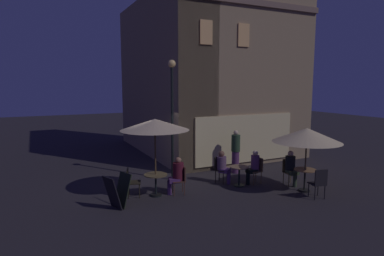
{
  "coord_description": "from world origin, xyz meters",
  "views": [
    {
      "loc": [
        -3.88,
        -10.96,
        3.65
      ],
      "look_at": [
        1.34,
        -0.22,
        2.03
      ],
      "focal_mm": 30.52,
      "sensor_mm": 36.0,
      "label": 1
    }
  ],
  "objects": [
    {
      "name": "cafe_table_0",
      "position": [
        -0.43,
        -1.15,
        0.54
      ],
      "size": [
        0.76,
        0.76,
        0.73
      ],
      "color": "black",
      "rests_on": "ground"
    },
    {
      "name": "cafe_table_1",
      "position": [
        4.29,
        -2.95,
        0.56
      ],
      "size": [
        0.73,
        0.73,
        0.77
      ],
      "color": "black",
      "rests_on": "ground"
    },
    {
      "name": "cafe_building",
      "position": [
        3.34,
        3.7,
        3.97
      ],
      "size": [
        7.11,
        9.08,
        7.95
      ],
      "color": "#947A5C",
      "rests_on": "ground"
    },
    {
      "name": "patron_standing_4",
      "position": [
        3.47,
        0.06,
        0.89
      ],
      "size": [
        0.36,
        0.36,
        1.78
      ],
      "rotation": [
        0.0,
        0.0,
        2.2
      ],
      "color": "#5B3160",
      "rests_on": "ground"
    },
    {
      "name": "street_lamp_near_corner",
      "position": [
        0.76,
        0.28,
        2.95
      ],
      "size": [
        0.29,
        0.29,
        4.52
      ],
      "color": "black",
      "rests_on": "ground"
    },
    {
      "name": "cafe_chair_5",
      "position": [
        3.39,
        -1.49,
        0.57
      ],
      "size": [
        0.43,
        0.43,
        0.96
      ],
      "rotation": [
        0.0,
        0.0,
        3.11
      ],
      "color": "brown",
      "rests_on": "ground"
    },
    {
      "name": "patron_seated_3",
      "position": [
        3.24,
        -1.48,
        0.69
      ],
      "size": [
        0.52,
        0.32,
        1.24
      ],
      "rotation": [
        0.0,
        0.0,
        3.11
      ],
      "color": "black",
      "rests_on": "ground"
    },
    {
      "name": "ground_plane",
      "position": [
        0.0,
        0.0,
        0.0
      ],
      "size": [
        60.0,
        60.0,
        0.0
      ],
      "primitive_type": "plane",
      "color": "#292429"
    },
    {
      "name": "patron_seated_2",
      "position": [
        2.26,
        -0.92,
        0.69
      ],
      "size": [
        0.51,
        0.55,
        1.21
      ],
      "rotation": [
        0.0,
        0.0,
        -0.99
      ],
      "color": "#59326E",
      "rests_on": "ground"
    },
    {
      "name": "cafe_table_2",
      "position": [
        2.62,
        -1.46,
        0.5
      ],
      "size": [
        0.67,
        0.67,
        0.71
      ],
      "color": "black",
      "rests_on": "ground"
    },
    {
      "name": "cafe_chair_2",
      "position": [
        4.37,
        -2.06,
        0.55
      ],
      "size": [
        0.42,
        0.42,
        0.92
      ],
      "rotation": [
        0.0,
        0.0,
        -1.65
      ],
      "color": "brown",
      "rests_on": "ground"
    },
    {
      "name": "patio_umbrella_0",
      "position": [
        -0.43,
        -1.15,
        2.35
      ],
      "size": [
        2.21,
        2.21,
        2.54
      ],
      "color": "black",
      "rests_on": "ground"
    },
    {
      "name": "cafe_chair_3",
      "position": [
        4.13,
        -3.71,
        0.58
      ],
      "size": [
        0.52,
        0.52,
        0.98
      ],
      "rotation": [
        0.0,
        0.0,
        1.36
      ],
      "color": "black",
      "rests_on": "ground"
    },
    {
      "name": "patio_umbrella_1",
      "position": [
        4.29,
        -2.95,
        1.94
      ],
      "size": [
        2.29,
        2.29,
        2.19
      ],
      "color": "black",
      "rests_on": "ground"
    },
    {
      "name": "cafe_chair_0",
      "position": [
        0.39,
        -1.35,
        0.56
      ],
      "size": [
        0.52,
        0.52,
        0.94
      ],
      "rotation": [
        0.0,
        0.0,
        2.91
      ],
      "color": "#4F2F27",
      "rests_on": "ground"
    },
    {
      "name": "cafe_chair_1",
      "position": [
        -1.19,
        -0.91,
        0.57
      ],
      "size": [
        0.54,
        0.54,
        0.93
      ],
      "rotation": [
        0.0,
        0.0,
        -0.31
      ],
      "color": "black",
      "rests_on": "ground"
    },
    {
      "name": "patron_seated_1",
      "position": [
        4.36,
        -2.2,
        0.71
      ],
      "size": [
        0.38,
        0.55,
        1.26
      ],
      "rotation": [
        0.0,
        0.0,
        -1.65
      ],
      "color": "#33402B",
      "rests_on": "ground"
    },
    {
      "name": "patron_seated_0",
      "position": [
        0.25,
        -1.31,
        0.71
      ],
      "size": [
        0.54,
        0.44,
        1.26
      ],
      "rotation": [
        0.0,
        0.0,
        2.91
      ],
      "color": "#552F6C",
      "rests_on": "ground"
    },
    {
      "name": "menu_sandwich_board",
      "position": [
        -1.81,
        -1.67,
        0.51
      ],
      "size": [
        0.83,
        0.76,
        0.99
      ],
      "rotation": [
        0.0,
        0.0,
        0.37
      ],
      "color": "black",
      "rests_on": "ground"
    },
    {
      "name": "cafe_chair_4",
      "position": [
        2.18,
        -0.8,
        0.59
      ],
      "size": [
        0.55,
        0.55,
        0.98
      ],
      "rotation": [
        0.0,
        0.0,
        -0.99
      ],
      "color": "black",
      "rests_on": "ground"
    }
  ]
}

